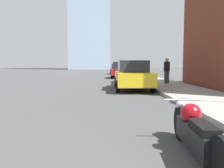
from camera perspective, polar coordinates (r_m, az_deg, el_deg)
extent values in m
cube|color=gray|center=(40.01, 4.78, 2.95)|extent=(2.75, 240.00, 0.15)
cylinder|color=black|center=(4.14, 17.43, -9.59)|extent=(0.14, 0.61, 0.61)
cylinder|color=black|center=(2.62, 27.00, -18.49)|extent=(0.14, 0.61, 0.61)
cube|color=black|center=(3.35, 21.06, -12.72)|extent=(0.32, 1.30, 0.32)
sphere|color=#9E0C14|center=(3.52, 19.90, -7.27)|extent=(0.30, 0.30, 0.30)
cube|color=black|center=(3.05, 22.78, -10.48)|extent=(0.25, 0.60, 0.10)
sphere|color=silver|center=(4.10, 17.44, -5.20)|extent=(0.16, 0.16, 0.16)
cylinder|color=silver|center=(3.97, 17.90, -3.98)|extent=(0.62, 0.08, 0.04)
cube|color=gold|center=(12.19, 5.36, 1.54)|extent=(1.83, 4.51, 0.67)
cube|color=#23282D|center=(12.17, 5.39, 4.59)|extent=(1.55, 2.17, 0.63)
cylinder|color=black|center=(13.54, 1.11, 0.45)|extent=(0.20, 0.61, 0.61)
cylinder|color=black|center=(13.70, 8.29, 0.46)|extent=(0.20, 0.61, 0.61)
cylinder|color=black|center=(10.76, 1.61, -0.66)|extent=(0.20, 0.61, 0.61)
cylinder|color=black|center=(10.97, 10.59, -0.63)|extent=(0.20, 0.61, 0.61)
cube|color=red|center=(23.80, 2.28, 3.16)|extent=(2.15, 4.53, 0.63)
cube|color=#23282D|center=(23.79, 2.28, 4.83)|extent=(1.69, 2.23, 0.76)
cylinder|color=black|center=(25.21, 0.47, 2.54)|extent=(0.26, 0.71, 0.69)
cylinder|color=black|center=(25.15, 4.32, 2.52)|extent=(0.26, 0.71, 0.69)
cylinder|color=black|center=(22.50, -0.01, 2.27)|extent=(0.26, 0.71, 0.69)
cylinder|color=black|center=(22.43, 4.30, 2.25)|extent=(0.26, 0.71, 0.69)
cube|color=#1E3899|center=(35.41, 1.21, 3.61)|extent=(2.07, 4.66, 0.61)
cube|color=#23282D|center=(35.41, 1.21, 4.70)|extent=(1.70, 2.26, 0.73)
cylinder|color=black|center=(36.79, -0.34, 3.18)|extent=(0.22, 0.63, 0.63)
cylinder|color=black|center=(36.91, 2.46, 3.18)|extent=(0.22, 0.63, 0.63)
cylinder|color=black|center=(33.95, -0.15, 3.05)|extent=(0.22, 0.63, 0.63)
cylinder|color=black|center=(34.08, 2.88, 3.05)|extent=(0.22, 0.63, 0.63)
cube|color=#38383D|center=(14.99, 14.08, 1.69)|extent=(0.29, 0.20, 0.81)
cube|color=black|center=(14.97, 14.13, 4.47)|extent=(0.36, 0.20, 0.64)
sphere|color=tan|center=(14.97, 14.17, 6.15)|extent=(0.24, 0.24, 0.24)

